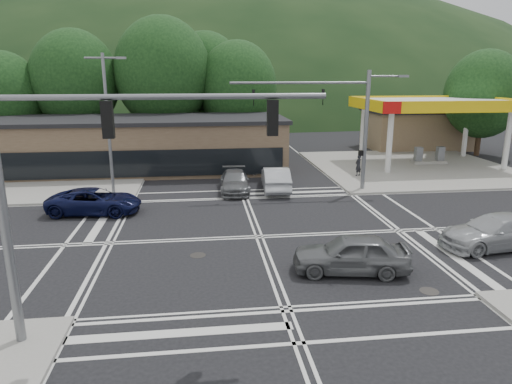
{
  "coord_description": "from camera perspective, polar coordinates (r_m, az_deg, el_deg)",
  "views": [
    {
      "loc": [
        -2.75,
        -20.96,
        7.84
      ],
      "look_at": [
        0.26,
        3.35,
        1.4
      ],
      "focal_mm": 32.0,
      "sensor_mm": 36.0,
      "label": 1
    }
  ],
  "objects": [
    {
      "name": "hill_north",
      "position": [
        111.27,
        -5.71,
        10.62
      ],
      "size": [
        252.0,
        126.0,
        140.0
      ],
      "primitive_type": "ellipsoid",
      "color": "black",
      "rests_on": "ground"
    },
    {
      "name": "car_silver_east",
      "position": [
        23.7,
        27.82,
        -4.41
      ],
      "size": [
        5.44,
        2.64,
        1.52
      ],
      "primitive_type": "imported",
      "rotation": [
        0.0,
        0.0,
        -1.47
      ],
      "color": "#A6A9AD",
      "rests_on": "ground"
    },
    {
      "name": "car_queue_a",
      "position": [
        31.18,
        2.47,
        1.69
      ],
      "size": [
        2.09,
        5.05,
        1.63
      ],
      "primitive_type": "imported",
      "rotation": [
        0.0,
        0.0,
        3.07
      ],
      "color": "silver",
      "rests_on": "ground"
    },
    {
      "name": "gas_station_canopy",
      "position": [
        41.98,
        21.35,
        9.92
      ],
      "size": [
        12.32,
        8.34,
        5.75
      ],
      "color": "silver",
      "rests_on": "ground"
    },
    {
      "name": "tree_n_b",
      "position": [
        45.08,
        -11.55,
        14.38
      ],
      "size": [
        9.0,
        9.0,
        12.98
      ],
      "color": "#382619",
      "rests_on": "ground"
    },
    {
      "name": "signal_mast_sw",
      "position": [
        13.54,
        -22.5,
        2.02
      ],
      "size": [
        9.14,
        0.28,
        8.0
      ],
      "color": "slate",
      "rests_on": "ground"
    },
    {
      "name": "car_northbound",
      "position": [
        30.88,
        -2.68,
        1.33
      ],
      "size": [
        2.16,
        4.84,
        1.38
      ],
      "primitive_type": "imported",
      "rotation": [
        0.0,
        0.0,
        -0.05
      ],
      "color": "#5C5E61",
      "rests_on": "ground"
    },
    {
      "name": "sidewalk_ne",
      "position": [
        40.84,
        18.88,
        2.97
      ],
      "size": [
        16.0,
        16.0,
        0.15
      ],
      "primitive_type": "cube",
      "color": "gray",
      "rests_on": "ground"
    },
    {
      "name": "car_blue_west",
      "position": [
        27.6,
        -19.52,
        -1.09
      ],
      "size": [
        5.41,
        2.93,
        1.44
      ],
      "primitive_type": "imported",
      "rotation": [
        0.0,
        0.0,
        1.46
      ],
      "color": "#0B0F33",
      "rests_on": "ground"
    },
    {
      "name": "pedestrian",
      "position": [
        35.76,
        12.66,
        3.28
      ],
      "size": [
        0.71,
        0.64,
        1.62
      ],
      "primitive_type": "imported",
      "rotation": [
        0.0,
        0.0,
        3.7
      ],
      "color": "black",
      "rests_on": "sidewalk_ne"
    },
    {
      "name": "ground",
      "position": [
        22.54,
        0.4,
        -5.62
      ],
      "size": [
        120.0,
        120.0,
        0.0
      ],
      "primitive_type": "plane",
      "color": "black",
      "rests_on": "ground"
    },
    {
      "name": "tree_n_c",
      "position": [
        45.14,
        -2.34,
        13.0
      ],
      "size": [
        7.6,
        7.6,
        10.87
      ],
      "color": "#382619",
      "rests_on": "ground"
    },
    {
      "name": "tree_n_a",
      "position": [
        46.35,
        -21.67,
        12.86
      ],
      "size": [
        8.0,
        8.0,
        11.75
      ],
      "color": "#382619",
      "rests_on": "ground"
    },
    {
      "name": "tree_ne",
      "position": [
        48.96,
        26.59,
        10.87
      ],
      "size": [
        7.2,
        7.2,
        9.99
      ],
      "color": "#382619",
      "rests_on": "ground"
    },
    {
      "name": "convenience_store",
      "position": [
        51.62,
        19.32,
        7.3
      ],
      "size": [
        10.0,
        6.0,
        3.8
      ],
      "primitive_type": "cube",
      "color": "#846B4F",
      "rests_on": "ground"
    },
    {
      "name": "tree_n_e",
      "position": [
        48.97,
        -6.36,
        13.82
      ],
      "size": [
        8.4,
        8.4,
        11.98
      ],
      "color": "#382619",
      "rests_on": "ground"
    },
    {
      "name": "signal_mast_ne",
      "position": [
        30.85,
        11.45,
        9.3
      ],
      "size": [
        11.65,
        0.3,
        8.0
      ],
      "color": "slate",
      "rests_on": "ground"
    },
    {
      "name": "car_queue_b",
      "position": [
        36.8,
        -1.07,
        3.53
      ],
      "size": [
        1.83,
        4.15,
        1.39
      ],
      "primitive_type": "imported",
      "rotation": [
        0.0,
        0.0,
        3.09
      ],
      "color": "silver",
      "rests_on": "ground"
    },
    {
      "name": "tree_n_d",
      "position": [
        47.27,
        -28.98,
        10.51
      ],
      "size": [
        6.8,
        6.8,
        9.76
      ],
      "color": "#382619",
      "rests_on": "ground"
    },
    {
      "name": "commercial_row",
      "position": [
        38.76,
        -14.82,
        5.58
      ],
      "size": [
        24.0,
        8.0,
        4.0
      ],
      "primitive_type": "cube",
      "color": "brown",
      "rests_on": "ground"
    },
    {
      "name": "streetlight_nw",
      "position": [
        30.62,
        -17.95,
        8.8
      ],
      "size": [
        2.5,
        0.25,
        9.0
      ],
      "color": "slate",
      "rests_on": "ground"
    },
    {
      "name": "car_grey_center",
      "position": [
        18.84,
        11.79,
        -7.56
      ],
      "size": [
        4.9,
        2.64,
        1.58
      ],
      "primitive_type": "imported",
      "rotation": [
        0.0,
        0.0,
        -1.74
      ],
      "color": "slate",
      "rests_on": "ground"
    },
    {
      "name": "sidewalk_nw",
      "position": [
        38.77,
        -25.31,
        1.75
      ],
      "size": [
        16.0,
        16.0,
        0.15
      ],
      "primitive_type": "cube",
      "color": "gray",
      "rests_on": "ground"
    }
  ]
}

